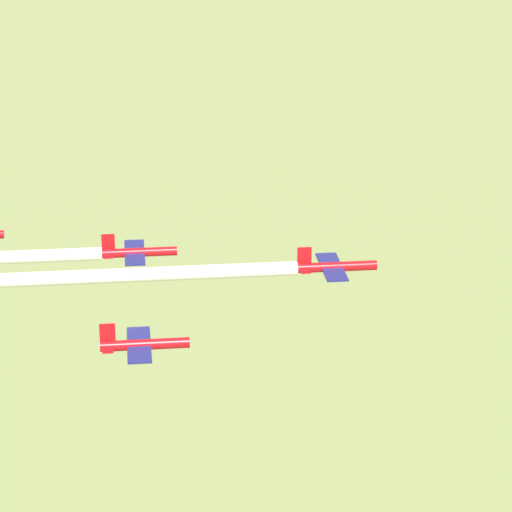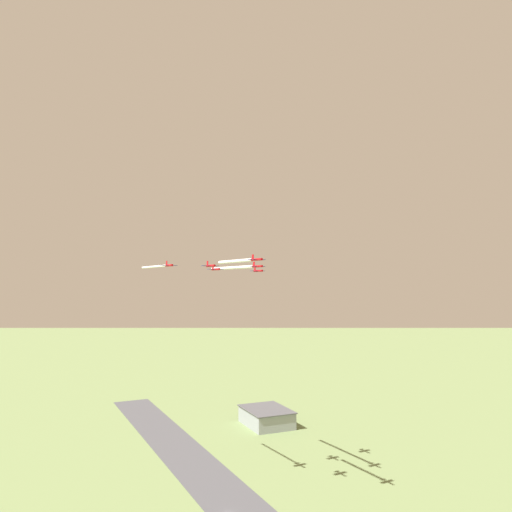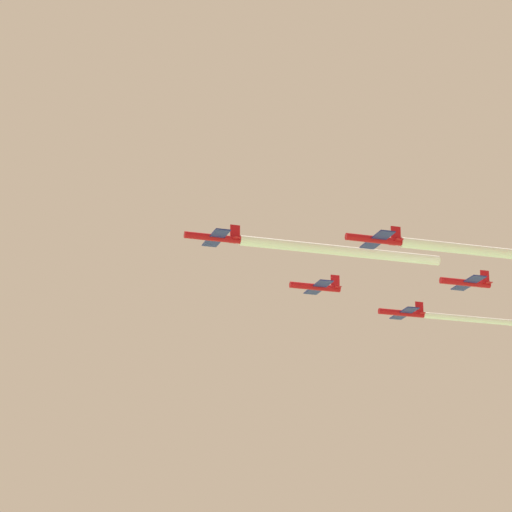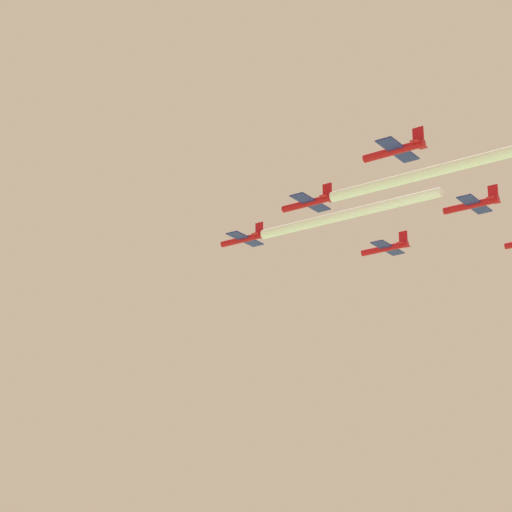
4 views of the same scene
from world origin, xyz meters
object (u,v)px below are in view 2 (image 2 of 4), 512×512
object	(u,v)px
hangar	(267,417)
jet_0	(256,259)
jet_4	(216,269)
jet_2	(210,266)
jet_5	(169,265)
jet_3	(258,271)
jet_1	(257,266)

from	to	relation	value
hangar	jet_0	distance (m)	163.25
jet_0	jet_4	world-z (taller)	jet_0
hangar	jet_0	size ratio (longest dim) A/B	4.54
hangar	jet_2	world-z (taller)	jet_2
jet_0	jet_5	xyz separation A→B (m)	(34.63, 25.65, -1.52)
hangar	jet_2	bearing A→B (deg)	144.83
jet_3	jet_1	bearing A→B (deg)	59.53
jet_3	jet_4	bearing A→B (deg)	0.00
jet_0	jet_1	xyz separation A→B (m)	(19.62, -8.90, -1.92)
hangar	jet_3	xyz separation A→B (m)	(-79.88, 41.12, 91.46)
hangar	jet_4	size ratio (longest dim) A/B	4.54
jet_2	jet_4	xyz separation A→B (m)	(19.62, -8.90, -0.81)
hangar	jet_5	distance (m)	151.64
jet_0	jet_3	distance (m)	43.22
jet_4	jet_5	bearing A→B (deg)	0.00
jet_5	jet_0	bearing A→B (deg)	120.47
jet_1	jet_3	world-z (taller)	jet_1
jet_2	jet_3	size ratio (longest dim) A/B	1.00
jet_1	jet_5	bearing A→B (deg)	-29.54
jet_2	jet_5	xyz separation A→B (m)	(17.32, 12.82, 0.54)
jet_3	hangar	bearing A→B (deg)	-123.29
jet_4	jet_3	bearing A→B (deg)	-180.00
hangar	jet_3	size ratio (longest dim) A/B	4.54
jet_1	jet_3	xyz separation A→B (m)	(19.62, -8.90, -1.43)
jet_1	jet_3	size ratio (longest dim) A/B	1.00
jet_4	hangar	bearing A→B (deg)	-133.46
jet_0	jet_5	distance (m)	43.12
jet_2	jet_5	bearing A→B (deg)	-59.53
jet_1	jet_2	world-z (taller)	jet_1
jet_0	jet_4	distance (m)	37.25
jet_2	jet_4	bearing A→B (deg)	-120.47
jet_2	hangar	bearing A→B (deg)	-131.23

